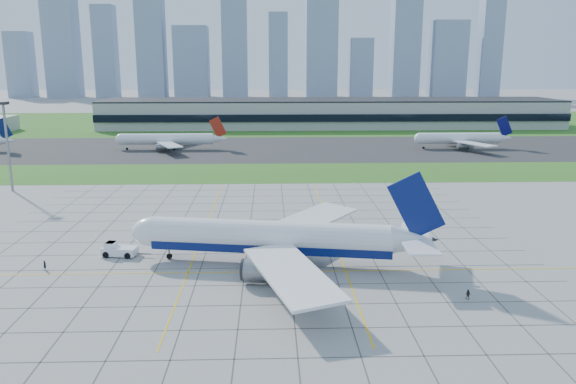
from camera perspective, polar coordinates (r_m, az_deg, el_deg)
name	(u,v)px	position (r m, az deg, el deg)	size (l,w,h in m)	color
ground	(245,268)	(102.57, -4.39, -7.72)	(1400.00, 1400.00, 0.00)	#9A9A95
grass_median	(256,173)	(189.41, -3.24, 1.96)	(700.00, 35.00, 0.04)	#32651C
asphalt_taxiway	(259,149)	(243.61, -2.94, 4.43)	(700.00, 75.00, 0.04)	#383838
grass_far	(262,122)	(352.75, -2.62, 7.09)	(700.00, 145.00, 0.04)	#32651C
apron_markings	(249,248)	(112.99, -3.94, -5.72)	(120.00, 130.00, 0.03)	#474744
terminal	(331,113)	(328.86, 4.36, 8.01)	(260.00, 43.00, 15.80)	#B7B7B2
light_mast	(6,135)	(178.49, -26.69, 5.17)	(2.50, 2.50, 25.60)	gray
city_skyline	(257,41)	(616.43, -3.20, 15.10)	(523.00, 32.40, 160.00)	#899AB3
airliner	(273,238)	(102.81, -1.53, -4.72)	(57.05, 57.34, 18.06)	white
pushback_tug	(118,250)	(113.04, -16.88, -5.64)	(9.69, 4.24, 2.66)	white
crew_near	(45,265)	(110.00, -23.47, -6.85)	(0.66, 0.43, 1.80)	black
crew_far	(468,295)	(93.59, 17.83, -9.89)	(0.78, 0.61, 1.61)	black
distant_jet_1	(169,139)	(245.60, -12.04, 5.28)	(44.88, 42.66, 14.08)	white
distant_jet_2	(461,138)	(254.23, 17.14, 5.25)	(40.32, 42.66, 14.08)	white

